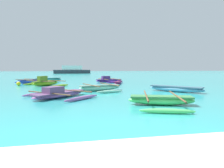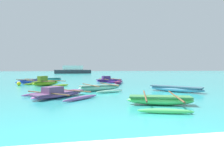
% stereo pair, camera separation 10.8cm
% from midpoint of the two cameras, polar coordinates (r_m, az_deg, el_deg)
% --- Properties ---
extents(ground_plane, '(240.00, 240.00, 0.00)m').
position_cam_midpoint_polar(ground_plane, '(3.64, -0.05, -22.88)').
color(ground_plane, teal).
extents(moored_boat_0, '(4.42, 4.39, 0.66)m').
position_cam_midpoint_polar(moored_boat_0, '(11.90, -14.85, -2.69)').
color(moored_boat_0, '#A160AA').
rests_on(moored_boat_0, ground_plane).
extents(moored_boat_1, '(3.41, 3.75, 0.49)m').
position_cam_midpoint_polar(moored_boat_1, '(15.00, -3.32, -1.05)').
color(moored_boat_1, '#9AE3C6').
rests_on(moored_boat_1, ground_plane).
extents(moored_boat_2, '(3.26, 3.07, 0.48)m').
position_cam_midpoint_polar(moored_boat_2, '(24.17, -22.55, 0.71)').
color(moored_boat_2, blue).
rests_on(moored_boat_2, ground_plane).
extents(moored_boat_3, '(3.14, 4.28, 0.47)m').
position_cam_midpoint_polar(moored_boat_3, '(9.44, 13.84, -4.50)').
color(moored_boat_3, '#58D86A').
rests_on(moored_boat_3, ground_plane).
extents(moored_boat_4, '(1.51, 2.43, 0.29)m').
position_cam_midpoint_polar(moored_boat_4, '(21.38, 1.96, 0.44)').
color(moored_boat_4, '#9B195C').
rests_on(moored_boat_4, ground_plane).
extents(moored_boat_5, '(3.41, 4.17, 0.75)m').
position_cam_midpoint_polar(moored_boat_5, '(24.37, -0.80, 1.14)').
color(moored_boat_5, '#692DA1').
rests_on(moored_boat_5, ground_plane).
extents(moored_boat_6, '(3.16, 3.45, 0.41)m').
position_cam_midpoint_polar(moored_boat_6, '(14.93, 17.88, -1.28)').
color(moored_boat_6, '#5A9EC1').
rests_on(moored_boat_6, ground_plane).
extents(moored_boat_7, '(4.49, 4.33, 0.95)m').
position_cam_midpoint_polar(moored_boat_7, '(20.37, -18.35, 0.41)').
color(moored_boat_7, '#8ABC20').
rests_on(moored_boat_7, ground_plane).
extents(moored_boat_8, '(3.23, 1.82, 0.46)m').
position_cam_midpoint_polar(moored_boat_8, '(26.46, -17.51, 1.21)').
color(moored_boat_8, teal).
rests_on(moored_boat_8, ground_plane).
extents(mooring_buoy_0, '(0.40, 0.40, 0.40)m').
position_cam_midpoint_polar(mooring_buoy_0, '(21.32, -24.94, 0.10)').
color(mooring_buoy_0, yellow).
rests_on(mooring_buoy_0, ground_plane).
extents(distant_ferry, '(11.81, 2.60, 2.60)m').
position_cam_midpoint_polar(distant_ferry, '(67.47, -11.04, 3.88)').
color(distant_ferry, '#2D333D').
rests_on(distant_ferry, ground_plane).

